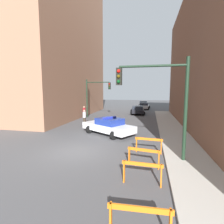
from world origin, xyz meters
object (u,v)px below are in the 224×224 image
traffic_light_far (94,93)px  pedestrian_crossing (84,117)px  barrier_back (144,154)px  police_car (108,126)px  traffic_light_near (162,94)px  barrier_mid (142,169)px  parked_car_mid (144,106)px  parked_car_near (137,110)px  barrier_front (140,217)px  barrier_corner (149,143)px  pedestrian_corner (84,112)px  parked_car_far (143,104)px

traffic_light_far → pedestrian_crossing: size_ratio=3.13×
barrier_back → police_car: bearing=118.6°
traffic_light_near → barrier_back: bearing=-129.1°
barrier_mid → barrier_back: (-0.00, 1.67, 0.00)m
parked_car_mid → pedestrian_crossing: size_ratio=2.63×
parked_car_near → pedestrian_crossing: 11.29m
traffic_light_far → barrier_back: (7.22, -14.56, -2.78)m
barrier_mid → barrier_front: bearing=-88.7°
parked_car_mid → barrier_corner: bearing=-84.9°
barrier_front → barrier_corner: same height
pedestrian_corner → barrier_back: bearing=22.8°
traffic_light_far → pedestrian_crossing: 6.05m
parked_car_mid → pedestrian_crossing: 18.57m
police_car → barrier_corner: police_car is taller
barrier_corner → parked_car_near: bearing=96.3°
parked_car_mid → traffic_light_near: bearing=-83.7°
parked_car_near → barrier_front: bearing=-91.6°
parked_car_far → traffic_light_near: bearing=-86.5°
police_car → barrier_back: bearing=-119.3°
barrier_mid → parked_car_mid: bearing=91.9°
police_car → parked_car_mid: (2.19, 21.04, -0.05)m
police_car → traffic_light_near: bearing=-108.1°
traffic_light_near → parked_car_near: traffic_light_near is taller
barrier_back → parked_car_far: bearing=92.3°
parked_car_mid → pedestrian_corner: pedestrian_corner is taller
parked_car_mid → barrier_front: parked_car_mid is taller
barrier_mid → pedestrian_crossing: bearing=121.5°
parked_car_near → pedestrian_corner: pedestrian_corner is taller
parked_car_mid → barrier_back: bearing=-85.5°
traffic_light_far → parked_car_mid: 14.02m
barrier_front → parked_car_far: bearing=92.1°
traffic_light_far → parked_car_far: (5.95, 17.31, -2.72)m
barrier_mid → barrier_corner: same height
traffic_light_far → barrier_back: traffic_light_far is taller
parked_car_far → traffic_light_far: bearing=-109.3°
police_car → parked_car_near: police_car is taller
barrier_back → parked_car_near: bearing=95.0°
pedestrian_corner → barrier_corner: 13.93m
parked_car_near → parked_car_mid: bearing=78.5°
traffic_light_near → parked_car_far: (-2.08, 30.87, -2.86)m
pedestrian_corner → barrier_corner: pedestrian_corner is taller
barrier_front → barrier_corner: 6.31m
pedestrian_corner → police_car: bearing=25.3°
parked_car_near → traffic_light_far: bearing=-145.4°
police_car → barrier_corner: size_ratio=3.11×
traffic_light_far → pedestrian_crossing: bearing=-83.5°
parked_car_near → pedestrian_corner: (-6.50, -6.17, 0.19)m
barrier_corner → parked_car_far: bearing=92.8°
barrier_mid → traffic_light_near: bearing=73.1°
traffic_light_far → traffic_light_near: bearing=-59.4°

